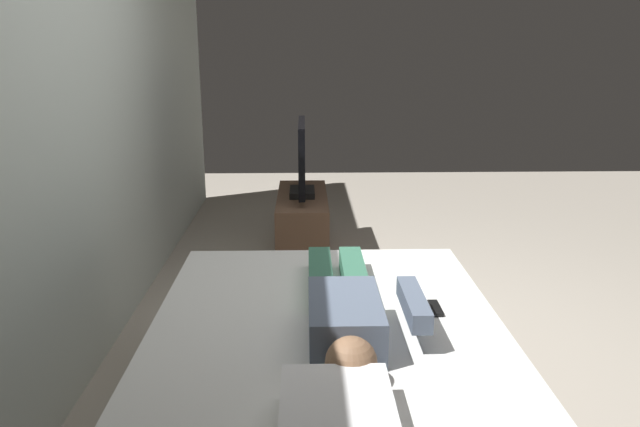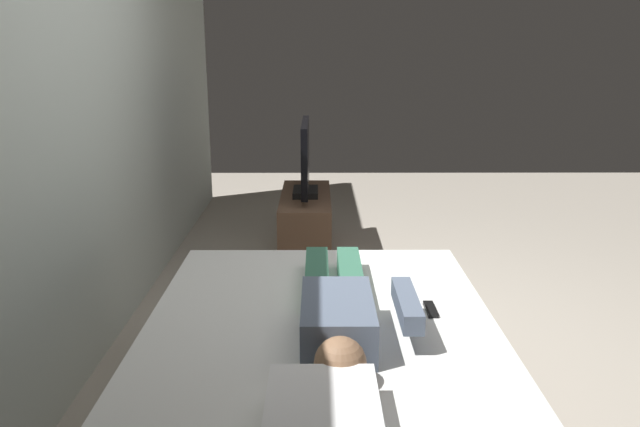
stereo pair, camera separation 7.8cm
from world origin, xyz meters
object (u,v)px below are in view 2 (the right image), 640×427
(pillow, at_px, (323,424))
(person, at_px, (340,309))
(tv, at_px, (305,160))
(remote, at_px, (431,309))
(tv_stand, at_px, (306,225))
(bed, at_px, (321,389))

(pillow, distance_m, person, 0.76)
(tv, bearing_deg, remote, -165.66)
(remote, height_order, tv, tv)
(remote, distance_m, tv, 2.41)
(tv_stand, relative_size, tv, 1.25)
(remote, xyz_separation_m, tv_stand, (2.32, 0.59, -0.30))
(bed, height_order, tv, tv)
(bed, relative_size, tv, 2.39)
(bed, xyz_separation_m, tv_stand, (2.50, 0.11, -0.01))
(bed, height_order, person, person)
(bed, bearing_deg, person, -69.48)
(person, bearing_deg, remote, -69.53)
(bed, distance_m, tv_stand, 2.50)
(remote, height_order, tv_stand, remote)
(person, height_order, tv, tv)
(tv_stand, bearing_deg, pillow, -178.02)
(pillow, height_order, person, person)
(pillow, relative_size, remote, 3.20)
(tv_stand, distance_m, tv, 0.53)
(person, relative_size, tv_stand, 1.15)
(tv_stand, height_order, tv, tv)
(remote, bearing_deg, tv_stand, 14.34)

